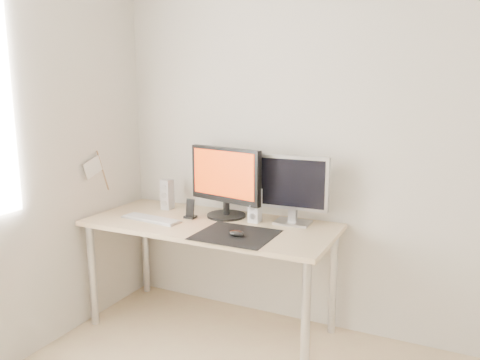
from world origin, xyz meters
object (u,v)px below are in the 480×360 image
(second_monitor, at_px, (293,186))
(speaker_left, at_px, (167,194))
(speaker_right, at_px, (255,206))
(mouse, at_px, (236,233))
(phone_dock, at_px, (190,212))
(keyboard, at_px, (151,219))
(desk, at_px, (210,234))
(main_monitor, at_px, (225,180))

(second_monitor, bearing_deg, speaker_left, -177.87)
(second_monitor, xyz_separation_m, speaker_right, (-0.23, -0.07, -0.13))
(mouse, xyz_separation_m, speaker_left, (-0.72, 0.36, 0.09))
(mouse, bearing_deg, speaker_left, 153.29)
(mouse, distance_m, phone_dock, 0.51)
(mouse, relative_size, keyboard, 0.23)
(desk, relative_size, keyboard, 3.73)
(desk, relative_size, phone_dock, 12.32)
(desk, bearing_deg, phone_dock, 167.85)
(speaker_left, bearing_deg, speaker_right, -2.91)
(main_monitor, relative_size, keyboard, 1.27)
(main_monitor, xyz_separation_m, phone_dock, (-0.20, -0.12, -0.21))
(desk, xyz_separation_m, phone_dock, (-0.17, 0.04, 0.12))
(mouse, xyz_separation_m, second_monitor, (0.20, 0.40, 0.22))
(speaker_left, xyz_separation_m, speaker_right, (0.69, -0.04, 0.00))
(speaker_left, relative_size, phone_dock, 1.65)
(speaker_left, xyz_separation_m, keyboard, (0.07, -0.29, -0.10))
(second_monitor, relative_size, speaker_left, 2.11)
(desk, xyz_separation_m, speaker_left, (-0.44, 0.17, 0.18))
(second_monitor, bearing_deg, keyboard, -159.55)
(second_monitor, height_order, phone_dock, second_monitor)
(speaker_left, bearing_deg, desk, -21.18)
(phone_dock, bearing_deg, desk, -12.15)
(desk, height_order, main_monitor, main_monitor)
(speaker_left, relative_size, keyboard, 0.50)
(speaker_left, bearing_deg, phone_dock, -26.31)
(speaker_left, height_order, keyboard, speaker_left)
(second_monitor, bearing_deg, mouse, -117.05)
(main_monitor, height_order, keyboard, main_monitor)
(mouse, height_order, desk, mouse)
(second_monitor, height_order, speaker_left, second_monitor)
(mouse, height_order, keyboard, mouse)
(speaker_right, bearing_deg, desk, -152.09)
(speaker_left, height_order, speaker_right, same)
(second_monitor, bearing_deg, main_monitor, -174.47)
(main_monitor, height_order, speaker_left, main_monitor)
(desk, bearing_deg, main_monitor, 79.52)
(phone_dock, bearing_deg, mouse, -26.95)
(second_monitor, relative_size, speaker_right, 2.11)
(main_monitor, height_order, second_monitor, main_monitor)
(desk, bearing_deg, second_monitor, 22.85)
(mouse, bearing_deg, second_monitor, 62.95)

